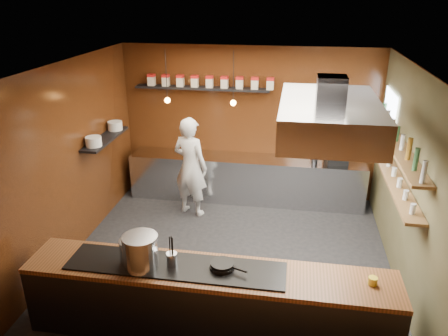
% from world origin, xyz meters
% --- Properties ---
extents(floor, '(5.00, 5.00, 0.00)m').
position_xyz_m(floor, '(0.00, 0.00, 0.00)').
color(floor, black).
rests_on(floor, ground).
extents(back_wall, '(5.00, 0.00, 5.00)m').
position_xyz_m(back_wall, '(0.00, 2.50, 1.50)').
color(back_wall, black).
rests_on(back_wall, ground).
extents(left_wall, '(0.00, 5.00, 5.00)m').
position_xyz_m(left_wall, '(-2.50, 0.00, 1.50)').
color(left_wall, black).
rests_on(left_wall, ground).
extents(right_wall, '(0.00, 5.00, 5.00)m').
position_xyz_m(right_wall, '(2.50, 0.00, 1.50)').
color(right_wall, '#484628').
rests_on(right_wall, ground).
extents(ceiling, '(5.00, 5.00, 0.00)m').
position_xyz_m(ceiling, '(0.00, 0.00, 3.00)').
color(ceiling, silver).
rests_on(ceiling, back_wall).
extents(window_pane, '(0.00, 1.00, 1.00)m').
position_xyz_m(window_pane, '(2.45, 1.70, 1.90)').
color(window_pane, white).
rests_on(window_pane, right_wall).
extents(prep_counter, '(4.60, 0.65, 0.90)m').
position_xyz_m(prep_counter, '(0.00, 2.17, 0.45)').
color(prep_counter, silver).
rests_on(prep_counter, floor).
extents(pass_counter, '(4.40, 0.72, 0.94)m').
position_xyz_m(pass_counter, '(-0.00, -1.60, 0.47)').
color(pass_counter, '#38383D').
rests_on(pass_counter, floor).
extents(tin_shelf, '(2.60, 0.26, 0.04)m').
position_xyz_m(tin_shelf, '(-0.90, 2.36, 2.20)').
color(tin_shelf, black).
rests_on(tin_shelf, back_wall).
extents(plate_shelf, '(0.30, 1.40, 0.04)m').
position_xyz_m(plate_shelf, '(-2.34, 1.00, 1.55)').
color(plate_shelf, black).
rests_on(plate_shelf, left_wall).
extents(bottle_shelf_upper, '(0.26, 2.80, 0.04)m').
position_xyz_m(bottle_shelf_upper, '(2.34, 0.30, 1.92)').
color(bottle_shelf_upper, olive).
rests_on(bottle_shelf_upper, right_wall).
extents(bottle_shelf_lower, '(0.26, 2.80, 0.04)m').
position_xyz_m(bottle_shelf_lower, '(2.34, 0.30, 1.45)').
color(bottle_shelf_lower, olive).
rests_on(bottle_shelf_lower, right_wall).
extents(extractor_hood, '(1.20, 2.00, 0.72)m').
position_xyz_m(extractor_hood, '(1.30, -0.40, 2.51)').
color(extractor_hood, '#38383D').
rests_on(extractor_hood, ceiling).
extents(pendant_left, '(0.10, 0.10, 0.95)m').
position_xyz_m(pendant_left, '(-1.40, 1.70, 2.15)').
color(pendant_left, black).
rests_on(pendant_left, ceiling).
extents(pendant_right, '(0.10, 0.10, 0.95)m').
position_xyz_m(pendant_right, '(-0.20, 1.70, 2.15)').
color(pendant_right, black).
rests_on(pendant_right, ceiling).
extents(storage_tins, '(2.43, 0.13, 0.22)m').
position_xyz_m(storage_tins, '(-0.75, 2.36, 2.33)').
color(storage_tins, beige).
rests_on(storage_tins, tin_shelf).
extents(plate_stacks, '(0.26, 1.16, 0.16)m').
position_xyz_m(plate_stacks, '(-2.34, 1.00, 1.65)').
color(plate_stacks, white).
rests_on(plate_stacks, plate_shelf).
extents(bottles, '(0.06, 2.66, 0.24)m').
position_xyz_m(bottles, '(2.34, 0.30, 2.06)').
color(bottles, silver).
rests_on(bottles, bottle_shelf_upper).
extents(wine_glasses, '(0.07, 2.37, 0.13)m').
position_xyz_m(wine_glasses, '(2.34, 0.30, 1.53)').
color(wine_glasses, silver).
rests_on(wine_glasses, bottle_shelf_lower).
extents(stockpot_large, '(0.53, 0.53, 0.40)m').
position_xyz_m(stockpot_large, '(-0.79, -1.68, 1.14)').
color(stockpot_large, silver).
rests_on(stockpot_large, pass_counter).
extents(stockpot_small, '(0.40, 0.40, 0.30)m').
position_xyz_m(stockpot_small, '(-0.91, -1.61, 1.09)').
color(stockpot_small, '#B0B2B7').
rests_on(stockpot_small, pass_counter).
extents(utensil_crock, '(0.17, 0.17, 0.17)m').
position_xyz_m(utensil_crock, '(-0.44, -1.61, 1.02)').
color(utensil_crock, '#B1B3B9').
rests_on(utensil_crock, pass_counter).
extents(frying_pan, '(0.45, 0.30, 0.08)m').
position_xyz_m(frying_pan, '(0.16, -1.56, 0.98)').
color(frying_pan, black).
rests_on(frying_pan, pass_counter).
extents(butter_jar, '(0.10, 0.10, 0.09)m').
position_xyz_m(butter_jar, '(1.85, -1.57, 0.97)').
color(butter_jar, yellow).
rests_on(butter_jar, pass_counter).
extents(espresso_machine, '(0.44, 0.42, 0.39)m').
position_xyz_m(espresso_machine, '(1.72, 2.19, 1.09)').
color(espresso_machine, black).
rests_on(espresso_machine, prep_counter).
extents(chef, '(0.80, 0.65, 1.88)m').
position_xyz_m(chef, '(-0.95, 1.44, 0.94)').
color(chef, white).
rests_on(chef, floor).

